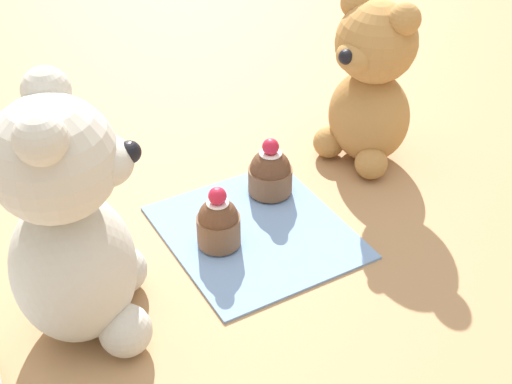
% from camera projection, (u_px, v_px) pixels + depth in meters
% --- Properties ---
extents(ground_plane, '(4.00, 4.00, 0.00)m').
position_uv_depth(ground_plane, '(256.00, 233.00, 0.79)').
color(ground_plane, tan).
extents(knitted_placemat, '(0.21, 0.19, 0.01)m').
position_uv_depth(knitted_placemat, '(256.00, 231.00, 0.78)').
color(knitted_placemat, '#7A9ED1').
rests_on(knitted_placemat, ground_plane).
extents(teddy_bear_cream, '(0.16, 0.15, 0.25)m').
position_uv_depth(teddy_bear_cream, '(71.00, 227.00, 0.61)').
color(teddy_bear_cream, beige).
rests_on(teddy_bear_cream, ground_plane).
extents(teddy_bear_tan, '(0.12, 0.12, 0.21)m').
position_uv_depth(teddy_bear_tan, '(370.00, 84.00, 0.85)').
color(teddy_bear_tan, '#B78447').
rests_on(teddy_bear_tan, ground_plane).
extents(cupcake_near_cream_bear, '(0.05, 0.05, 0.07)m').
position_uv_depth(cupcake_near_cream_bear, '(218.00, 222.00, 0.75)').
color(cupcake_near_cream_bear, brown).
rests_on(cupcake_near_cream_bear, knitted_placemat).
extents(cupcake_near_tan_bear, '(0.05, 0.05, 0.07)m').
position_uv_depth(cupcake_near_tan_bear, '(270.00, 173.00, 0.83)').
color(cupcake_near_tan_bear, brown).
rests_on(cupcake_near_tan_bear, knitted_placemat).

